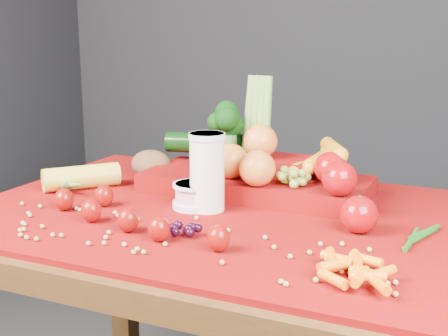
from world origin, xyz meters
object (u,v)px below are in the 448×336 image
at_px(milk_glass, 207,169).
at_px(yogurt_bowl, 195,194).
at_px(table, 220,257).
at_px(produce_mound, 263,169).

distance_m(milk_glass, yogurt_bowl, 0.07).
height_order(table, produce_mound, produce_mound).
distance_m(table, yogurt_bowl, 0.15).
relative_size(milk_glass, yogurt_bowl, 1.68).
height_order(table, yogurt_bowl, yogurt_bowl).
xyz_separation_m(milk_glass, yogurt_bowl, (-0.03, 0.01, -0.06)).
distance_m(milk_glass, produce_mound, 0.18).
height_order(table, milk_glass, milk_glass).
xyz_separation_m(table, yogurt_bowl, (-0.06, -0.00, 0.14)).
bearing_deg(produce_mound, milk_glass, -110.90).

